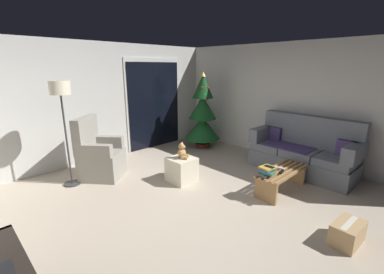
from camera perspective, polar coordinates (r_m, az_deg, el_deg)
name	(u,v)px	position (r m, az deg, el deg)	size (l,w,h in m)	color
ground_plane	(206,206)	(3.98, 3.04, -14.92)	(7.00, 7.00, 0.00)	#B2A38E
wall_back	(103,102)	(5.99, -19.01, 7.25)	(5.72, 0.12, 2.50)	beige
wall_right	(299,103)	(5.93, 22.43, 6.85)	(0.12, 6.00, 2.50)	beige
patio_door_frame	(154,104)	(6.62, -8.28, 7.29)	(1.60, 0.02, 2.20)	silver
patio_door_glass	(155,106)	(6.61, -8.17, 6.85)	(1.50, 0.02, 2.10)	black
couch	(303,152)	(5.46, 23.23, -3.05)	(0.82, 1.96, 1.08)	slate
coffee_table	(282,177)	(4.55, 19.13, -8.25)	(1.10, 0.40, 0.38)	#9E7547
remote_graphite	(275,170)	(4.43, 17.76, -6.87)	(0.04, 0.16, 0.02)	#333338
remote_black	(282,172)	(4.38, 19.07, -7.23)	(0.04, 0.16, 0.02)	black
remote_white	(280,168)	(4.52, 18.71, -6.48)	(0.04, 0.16, 0.02)	silver
book_stack	(267,171)	(4.17, 16.20, -7.21)	(0.27, 0.23, 0.14)	#4C4C51
cell_phone	(269,167)	(4.15, 16.62, -6.23)	(0.07, 0.14, 0.01)	black
christmas_tree	(203,115)	(6.50, 2.35, 4.96)	(0.88, 0.88, 1.89)	#4C1E19
armchair	(99,156)	(5.09, -19.73, -3.97)	(0.96, 0.97, 1.13)	gray
floor_lamp	(61,98)	(4.71, -26.82, 7.61)	(0.32, 0.32, 1.78)	#2D2D30
ottoman	(182,169)	(4.68, -2.27, -7.14)	(0.44, 0.44, 0.43)	beige
teddy_bear_honey	(182,152)	(4.56, -2.18, -3.23)	(0.21, 0.22, 0.29)	tan
cardboard_box_taped_mid_floor	(347,233)	(3.69, 30.96, -17.62)	(0.46, 0.30, 0.27)	tan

